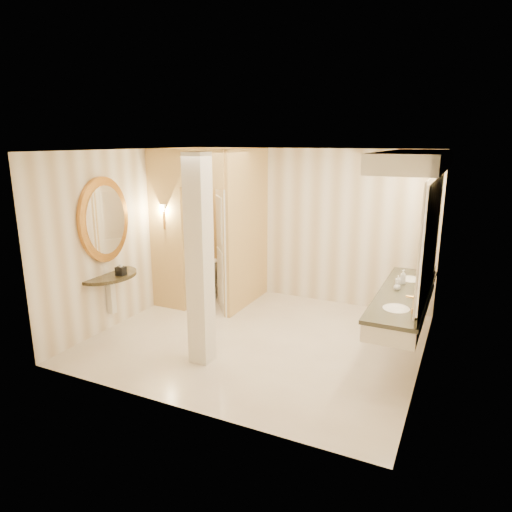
{
  "coord_description": "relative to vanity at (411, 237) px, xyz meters",
  "views": [
    {
      "loc": [
        2.63,
        -5.63,
        2.83
      ],
      "look_at": [
        -0.13,
        0.2,
        1.19
      ],
      "focal_mm": 32.0,
      "sensor_mm": 36.0,
      "label": 1
    }
  ],
  "objects": [
    {
      "name": "vanity",
      "position": [
        0.0,
        0.0,
        0.0
      ],
      "size": [
        0.75,
        2.62,
        2.09
      ],
      "color": "silver",
      "rests_on": "floor"
    },
    {
      "name": "wall_left",
      "position": [
        -4.23,
        -0.4,
        -0.28
      ],
      "size": [
        0.02,
        4.0,
        2.7
      ],
      "primitive_type": "cube",
      "color": "white",
      "rests_on": "floor"
    },
    {
      "name": "toilet_closet",
      "position": [
        -3.11,
        0.56,
        -0.24
      ],
      "size": [
        1.5,
        1.55,
        2.7
      ],
      "color": "#EFCB7D",
      "rests_on": "floor"
    },
    {
      "name": "ceiling",
      "position": [
        -1.98,
        -0.4,
        1.07
      ],
      "size": [
        4.5,
        4.5,
        0.0
      ],
      "primitive_type": "plane",
      "rotation": [
        3.14,
        0.0,
        0.0
      ],
      "color": "white",
      "rests_on": "wall_back"
    },
    {
      "name": "soap_bottle_b",
      "position": [
        -0.13,
        0.04,
        -0.7
      ],
      "size": [
        0.12,
        0.12,
        0.11
      ],
      "primitive_type": "imported",
      "rotation": [
        0.0,
        0.0,
        0.38
      ],
      "color": "silver",
      "rests_on": "vanity"
    },
    {
      "name": "wall_back",
      "position": [
        -1.98,
        1.6,
        -0.28
      ],
      "size": [
        4.5,
        0.02,
        2.7
      ],
      "primitive_type": "cube",
      "color": "white",
      "rests_on": "floor"
    },
    {
      "name": "wall_right",
      "position": [
        0.27,
        -0.4,
        -0.28
      ],
      "size": [
        0.02,
        4.0,
        2.7
      ],
      "primitive_type": "cube",
      "color": "white",
      "rests_on": "floor"
    },
    {
      "name": "floor",
      "position": [
        -1.98,
        -0.4,
        -1.63
      ],
      "size": [
        4.5,
        4.5,
        0.0
      ],
      "primitive_type": "plane",
      "color": "white",
      "rests_on": "ground"
    },
    {
      "name": "wall_front",
      "position": [
        -1.98,
        -2.4,
        -0.28
      ],
      "size": [
        4.5,
        0.02,
        2.7
      ],
      "primitive_type": "cube",
      "color": "white",
      "rests_on": "floor"
    },
    {
      "name": "soap_bottle_c",
      "position": [
        -0.1,
        0.35,
        -0.65
      ],
      "size": [
        0.1,
        0.1,
        0.21
      ],
      "primitive_type": "imported",
      "rotation": [
        0.0,
        0.0,
        -0.37
      ],
      "color": "#C6B28C",
      "rests_on": "vanity"
    },
    {
      "name": "tissue_box",
      "position": [
        -3.97,
        -0.99,
        -0.69
      ],
      "size": [
        0.14,
        0.14,
        0.13
      ],
      "primitive_type": "cube",
      "rotation": [
        0.0,
        0.0,
        0.08
      ],
      "color": "black",
      "rests_on": "console_shelf"
    },
    {
      "name": "console_shelf",
      "position": [
        -4.19,
        -1.02,
        -0.29
      ],
      "size": [
        0.97,
        0.97,
        1.93
      ],
      "color": "black",
      "rests_on": "floor"
    },
    {
      "name": "soap_bottle_a",
      "position": [
        -0.15,
        0.24,
        -0.68
      ],
      "size": [
        0.08,
        0.08,
        0.15
      ],
      "primitive_type": "imported",
      "rotation": [
        0.0,
        0.0,
        0.14
      ],
      "color": "beige",
      "rests_on": "vanity"
    },
    {
      "name": "toilet",
      "position": [
        -3.51,
        1.09,
        -1.25
      ],
      "size": [
        0.53,
        0.81,
        0.77
      ],
      "primitive_type": "imported",
      "rotation": [
        0.0,
        0.0,
        2.99
      ],
      "color": "white",
      "rests_on": "floor"
    },
    {
      "name": "pillar",
      "position": [
        -2.36,
        -1.34,
        -0.28
      ],
      "size": [
        0.27,
        0.27,
        2.7
      ],
      "primitive_type": "cube",
      "color": "silver",
      "rests_on": "floor"
    },
    {
      "name": "wall_sconce",
      "position": [
        -3.9,
        0.03,
        0.1
      ],
      "size": [
        0.14,
        0.14,
        0.42
      ],
      "color": "#B37E39",
      "rests_on": "toilet_closet"
    }
  ]
}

